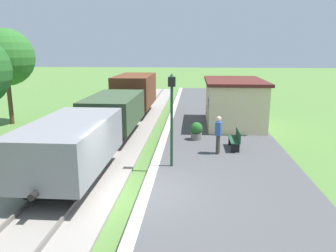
# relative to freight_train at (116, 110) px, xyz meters

# --- Properties ---
(ground_plane) EXTENTS (160.00, 160.00, 0.00)m
(ground_plane) POSITION_rel_freight_train_xyz_m (2.40, -8.10, -1.51)
(ground_plane) COLOR #517A38
(platform_slab) EXTENTS (6.00, 60.00, 0.25)m
(platform_slab) POSITION_rel_freight_train_xyz_m (5.60, -8.10, -1.38)
(platform_slab) COLOR #4C4C4F
(platform_slab) RESTS_ON ground
(platform_edge_stripe) EXTENTS (0.36, 60.00, 0.01)m
(platform_edge_stripe) POSITION_rel_freight_train_xyz_m (2.80, -8.10, -1.25)
(platform_edge_stripe) COLOR silver
(platform_edge_stripe) RESTS_ON platform_slab
(track_ballast) EXTENTS (3.80, 60.00, 0.12)m
(track_ballast) POSITION_rel_freight_train_xyz_m (-0.00, -8.10, -1.45)
(track_ballast) COLOR gray
(track_ballast) RESTS_ON ground
(rail_near) EXTENTS (0.07, 60.00, 0.14)m
(rail_near) POSITION_rel_freight_train_xyz_m (0.72, -8.10, -1.32)
(rail_near) COLOR slate
(rail_near) RESTS_ON track_ballast
(rail_far) EXTENTS (0.07, 60.00, 0.14)m
(rail_far) POSITION_rel_freight_train_xyz_m (-0.72, -8.10, -1.32)
(rail_far) COLOR slate
(rail_far) RESTS_ON track_ballast
(freight_train) EXTENTS (2.50, 19.40, 2.72)m
(freight_train) POSITION_rel_freight_train_xyz_m (0.00, 0.00, 0.00)
(freight_train) COLOR gray
(freight_train) RESTS_ON rail_near
(station_hut) EXTENTS (3.50, 5.80, 2.78)m
(station_hut) POSITION_rel_freight_train_xyz_m (6.80, 2.35, 0.15)
(station_hut) COLOR beige
(station_hut) RESTS_ON platform_slab
(bench_near_hut) EXTENTS (0.42, 1.50, 0.91)m
(bench_near_hut) POSITION_rel_freight_train_xyz_m (6.33, -2.97, -0.78)
(bench_near_hut) COLOR #1E4C2D
(bench_near_hut) RESTS_ON platform_slab
(person_waiting) EXTENTS (0.33, 0.43, 1.71)m
(person_waiting) POSITION_rel_freight_train_xyz_m (5.46, -3.78, -0.32)
(person_waiting) COLOR #38332D
(person_waiting) RESTS_ON platform_slab
(potted_planter) EXTENTS (0.64, 0.64, 0.92)m
(potted_planter) POSITION_rel_freight_train_xyz_m (4.51, -1.47, -0.78)
(potted_planter) COLOR slate
(potted_planter) RESTS_ON platform_slab
(lamp_post_near) EXTENTS (0.28, 0.28, 3.70)m
(lamp_post_near) POSITION_rel_freight_train_xyz_m (3.49, -5.57, 1.30)
(lamp_post_near) COLOR #193823
(lamp_post_near) RESTS_ON platform_slab
(tree_trackside_far) EXTENTS (3.61, 3.61, 6.13)m
(tree_trackside_far) POSITION_rel_freight_train_xyz_m (-7.63, 2.45, 2.81)
(tree_trackside_far) COLOR #4C3823
(tree_trackside_far) RESTS_ON ground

